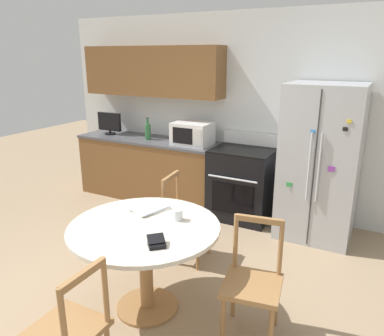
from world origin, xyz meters
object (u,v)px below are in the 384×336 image
object	(u,v)px
candle_glass	(178,215)
dining_chair_far	(185,220)
refrigerator	(320,163)
dining_chair_right	(253,283)
oven_range	(242,183)
countertop_tv	(109,123)
counter_bottle	(148,131)
microwave	(193,133)
dining_chair_near	(69,331)
wallet	(156,242)

from	to	relation	value
candle_glass	dining_chair_far	bearing A→B (deg)	114.34
refrigerator	dining_chair_right	world-z (taller)	refrigerator
oven_range	dining_chair_right	size ratio (longest dim) A/B	1.20
candle_glass	countertop_tv	bearing A→B (deg)	140.17
oven_range	counter_bottle	size ratio (longest dim) A/B	3.48
oven_range	microwave	distance (m)	0.94
dining_chair_right	counter_bottle	bearing A→B (deg)	-50.50
microwave	dining_chair_near	world-z (taller)	microwave
dining_chair_near	dining_chair_right	world-z (taller)	same
dining_chair_near	microwave	bearing A→B (deg)	13.28
microwave	dining_chair_far	xyz separation A→B (m)	(0.60, -1.28, -0.61)
dining_chair_far	dining_chair_right	bearing A→B (deg)	46.70
refrigerator	dining_chair_far	world-z (taller)	refrigerator
refrigerator	oven_range	bearing A→B (deg)	176.74
counter_bottle	wallet	bearing A→B (deg)	-54.35
counter_bottle	wallet	world-z (taller)	counter_bottle
countertop_tv	dining_chair_far	distance (m)	2.48
dining_chair_near	dining_chair_right	xyz separation A→B (m)	(0.83, 1.02, 0.00)
oven_range	dining_chair_near	distance (m)	3.02
dining_chair_far	candle_glass	bearing A→B (deg)	17.80
oven_range	counter_bottle	distance (m)	1.55
countertop_tv	wallet	bearing A→B (deg)	-44.70
microwave	dining_chair_far	distance (m)	1.54
counter_bottle	dining_chair_far	bearing A→B (deg)	-43.81
refrigerator	dining_chair_right	xyz separation A→B (m)	(-0.10, -1.95, -0.45)
dining_chair_right	countertop_tv	bearing A→B (deg)	-43.32
refrigerator	dining_chair_far	bearing A→B (deg)	-131.71
refrigerator	microwave	distance (m)	1.69
counter_bottle	dining_chair_right	distance (m)	3.10
countertop_tv	candle_glass	world-z (taller)	countertop_tv
refrigerator	dining_chair_right	distance (m)	2.00
oven_range	candle_glass	world-z (taller)	oven_range
dining_chair_far	dining_chair_near	bearing A→B (deg)	-1.36
oven_range	wallet	size ratio (longest dim) A/B	6.19
oven_range	microwave	bearing A→B (deg)	179.59
refrigerator	countertop_tv	distance (m)	3.11
counter_bottle	dining_chair_right	size ratio (longest dim) A/B	0.34
dining_chair_far	candle_glass	distance (m)	0.81
refrigerator	dining_chair_far	distance (m)	1.69
refrigerator	dining_chair_right	bearing A→B (deg)	-92.93
refrigerator	oven_range	size ratio (longest dim) A/B	1.64
microwave	dining_chair_far	size ratio (longest dim) A/B	0.56
microwave	candle_glass	size ratio (longest dim) A/B	5.63
counter_bottle	dining_chair_far	xyz separation A→B (m)	(1.31, -1.26, -0.58)
refrigerator	dining_chair_near	bearing A→B (deg)	-107.30
dining_chair_far	candle_glass	size ratio (longest dim) A/B	10.07
counter_bottle	dining_chair_right	xyz separation A→B (m)	(2.30, -1.99, -0.58)
microwave	counter_bottle	distance (m)	0.72
countertop_tv	oven_range	bearing A→B (deg)	-0.20
microwave	dining_chair_far	bearing A→B (deg)	-64.90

